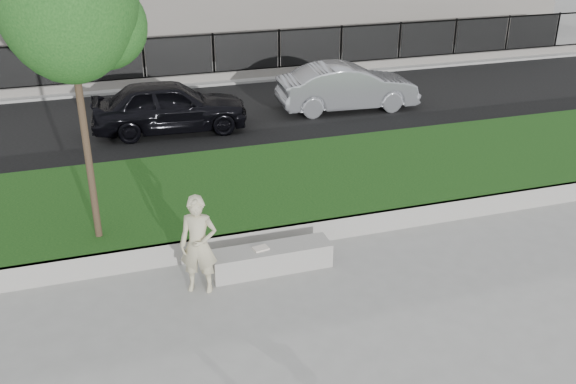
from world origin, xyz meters
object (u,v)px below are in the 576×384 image
object	(u,v)px
man	(198,245)
book	(261,248)
stone_bench	(271,258)
car_dark	(170,106)
car_silver	(347,87)

from	to	relation	value
man	book	world-z (taller)	man
stone_bench	man	size ratio (longest dim) A/B	1.24
stone_bench	car_dark	size ratio (longest dim) A/B	0.50
stone_bench	book	world-z (taller)	book
book	car_dark	distance (m)	7.24
stone_bench	book	size ratio (longest dim) A/B	8.15
stone_bench	car_dark	bearing A→B (deg)	94.22
man	book	distance (m)	1.12
car_silver	car_dark	bearing A→B (deg)	97.91
stone_bench	car_silver	distance (m)	8.82
book	car_silver	bearing A→B (deg)	48.25
stone_bench	man	xyz separation A→B (m)	(-1.20, -0.23, 0.58)
stone_bench	man	world-z (taller)	man
stone_bench	car_silver	world-z (taller)	car_silver
stone_bench	book	bearing A→B (deg)	177.51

